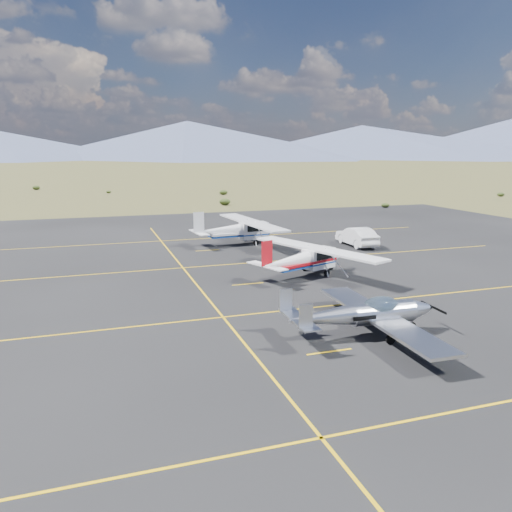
{
  "coord_description": "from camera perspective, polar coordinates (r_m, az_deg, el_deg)",
  "views": [
    {
      "loc": [
        -11.77,
        -20.51,
        7.99
      ],
      "look_at": [
        -2.3,
        8.04,
        1.6
      ],
      "focal_mm": 35.0,
      "sensor_mm": 36.0,
      "label": 1
    }
  ],
  "objects": [
    {
      "name": "aircraft_plain",
      "position": [
        43.06,
        -1.95,
        3.08
      ],
      "size": [
        7.08,
        11.76,
        2.97
      ],
      "rotation": [
        0.0,
        0.0,
        0.1
      ],
      "color": "silver",
      "rests_on": "apron"
    },
    {
      "name": "ground",
      "position": [
        24.96,
        10.96,
        -6.91
      ],
      "size": [
        1600.0,
        1600.0,
        0.0
      ],
      "primitive_type": "plane",
      "color": "#383D1C",
      "rests_on": "ground"
    },
    {
      "name": "aircraft_cessna",
      "position": [
        32.24,
        5.65,
        -0.23
      ],
      "size": [
        7.53,
        10.39,
        2.69
      ],
      "rotation": [
        0.0,
        0.0,
        0.37
      ],
      "color": "white",
      "rests_on": "apron"
    },
    {
      "name": "aircraft_low_wing",
      "position": [
        22.46,
        12.47,
        -6.49
      ],
      "size": [
        6.75,
        9.43,
        2.05
      ],
      "rotation": [
        0.0,
        0.0,
        -0.03
      ],
      "color": "silver",
      "rests_on": "apron"
    },
    {
      "name": "apron",
      "position": [
        30.97,
        4.65,
        -3.0
      ],
      "size": [
        72.0,
        72.0,
        0.02
      ],
      "primitive_type": "cube",
      "color": "black",
      "rests_on": "ground"
    },
    {
      "name": "sedan",
      "position": [
        43.32,
        11.44,
        2.21
      ],
      "size": [
        1.77,
        4.87,
        1.6
      ],
      "primitive_type": "imported",
      "rotation": [
        0.0,
        0.0,
        3.12
      ],
      "color": "silver",
      "rests_on": "apron"
    }
  ]
}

